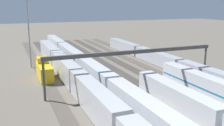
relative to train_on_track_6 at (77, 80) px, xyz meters
name	(u,v)px	position (x,y,z in m)	size (l,w,h in m)	color
ground_plane	(114,76)	(9.01, -12.50, -2.62)	(400.00, 400.00, 0.00)	#60594F
track_bed_0	(170,69)	(9.01, -30.00, -2.56)	(140.00, 2.80, 0.12)	#4C443D
track_bed_1	(155,71)	(9.01, -25.00, -2.56)	(140.00, 2.80, 0.12)	#4C443D
track_bed_2	(139,73)	(9.01, -20.00, -2.56)	(140.00, 2.80, 0.12)	#3D3833
track_bed_3	(123,74)	(9.01, -15.00, -2.56)	(140.00, 2.80, 0.12)	#3D3833
track_bed_4	(105,76)	(9.01, -10.00, -2.56)	(140.00, 2.80, 0.12)	#3D3833
track_bed_5	(87,78)	(9.01, -5.00, -2.56)	(140.00, 2.80, 0.12)	#3D3833
track_bed_6	(68,81)	(9.01, 0.00, -2.56)	(140.00, 2.80, 0.12)	#3D3833
track_bed_7	(47,83)	(9.01, 5.00, -2.56)	(140.00, 2.80, 0.12)	#4C443D
train_on_track_6	(77,80)	(0.00, 0.00, 0.00)	(95.60, 3.00, 5.00)	#B7BABF
train_on_track_0	(181,66)	(4.18, -30.00, -0.60)	(95.60, 3.00, 3.80)	#A8AAB2
train_on_track_7	(44,71)	(12.72, 5.00, -0.46)	(10.00, 3.00, 5.00)	gold
train_on_track_5	(80,63)	(15.71, -5.00, -0.01)	(95.60, 3.06, 5.00)	silver
light_mast_1	(27,2)	(26.28, 7.02, 16.49)	(2.80, 0.70, 30.48)	#9EA0A5
signal_gantry	(135,55)	(-2.56, -12.50, 5.11)	(0.70, 40.00, 8.80)	#4C4742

